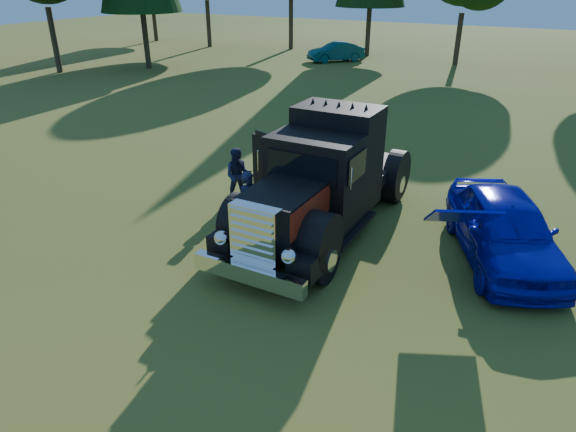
# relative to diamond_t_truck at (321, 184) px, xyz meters

# --- Properties ---
(ground) EXTENTS (120.00, 120.00, 0.00)m
(ground) POSITION_rel_diamond_t_truck_xyz_m (1.33, -1.56, -1.28)
(ground) COLOR #325218
(ground) RESTS_ON ground
(diamond_t_truck) EXTENTS (3.34, 7.16, 3.00)m
(diamond_t_truck) POSITION_rel_diamond_t_truck_xyz_m (0.00, 0.00, 0.00)
(diamond_t_truck) COLOR black
(diamond_t_truck) RESTS_ON ground
(hotrod_coupe) EXTENTS (3.57, 4.91, 1.89)m
(hotrod_coupe) POSITION_rel_diamond_t_truck_xyz_m (4.18, 0.72, -0.50)
(hotrod_coupe) COLOR #0727AD
(hotrod_coupe) RESTS_ON ground
(spectator_near) EXTENTS (0.58, 0.71, 1.69)m
(spectator_near) POSITION_rel_diamond_t_truck_xyz_m (-1.39, -1.07, -0.44)
(spectator_near) COLOR #1B2A40
(spectator_near) RESTS_ON ground
(spectator_far) EXTENTS (0.97, 0.91, 1.59)m
(spectator_far) POSITION_rel_diamond_t_truck_xyz_m (-2.81, 0.57, -0.49)
(spectator_far) COLOR #20274A
(spectator_far) RESTS_ON ground
(distant_teal_car) EXTENTS (3.76, 3.95, 1.33)m
(distant_teal_car) POSITION_rel_diamond_t_truck_xyz_m (-10.65, 25.16, -0.61)
(distant_teal_car) COLOR #09303A
(distant_teal_car) RESTS_ON ground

